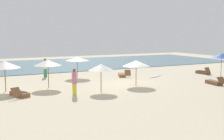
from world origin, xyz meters
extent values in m
plane|color=beige|center=(0.00, 0.00, 0.00)|extent=(60.00, 60.00, 0.00)
cube|color=slate|center=(0.00, 17.00, 0.03)|extent=(48.00, 16.00, 0.06)
cylinder|color=brown|center=(-2.51, 5.27, 0.95)|extent=(0.05, 0.05, 1.90)
cone|color=silver|center=(-2.51, 5.27, 1.78)|extent=(2.26, 2.26, 0.34)
cylinder|color=brown|center=(0.30, -0.71, 0.98)|extent=(0.06, 0.06, 1.96)
cone|color=white|center=(0.30, -0.71, 1.78)|extent=(2.14, 2.14, 0.45)
cylinder|color=brown|center=(-6.17, 1.55, 1.05)|extent=(0.05, 0.05, 2.10)
cone|color=silver|center=(-6.17, 1.55, 1.93)|extent=(2.06, 2.06, 0.44)
cylinder|color=olive|center=(9.27, -1.13, 1.14)|extent=(0.05, 0.05, 2.29)
cone|color=#3359B2|center=(9.27, -1.13, 2.12)|extent=(1.96, 1.96, 0.43)
cylinder|color=brown|center=(-9.27, 1.49, 1.07)|extent=(0.06, 0.06, 2.13)
cone|color=white|center=(-9.27, 1.49, 1.94)|extent=(2.20, 2.20, 0.49)
cylinder|color=brown|center=(-3.17, -1.60, 0.97)|extent=(0.06, 0.06, 1.93)
cone|color=white|center=(-3.17, -1.60, 1.76)|extent=(1.82, 1.82, 0.45)
cube|color=brown|center=(9.97, 1.82, 0.14)|extent=(0.72, 1.54, 0.28)
cube|color=brown|center=(9.91, 1.13, 0.44)|extent=(0.60, 0.43, 0.60)
cube|color=#26262D|center=(9.97, 1.82, 0.30)|extent=(0.59, 1.09, 0.03)
cube|color=brown|center=(-8.61, -0.58, 0.14)|extent=(1.18, 1.61, 0.28)
cube|color=brown|center=(-8.90, -1.22, 0.43)|extent=(0.70, 0.64, 0.56)
cube|color=#26262D|center=(-8.61, -0.58, 0.30)|extent=(0.90, 1.17, 0.03)
cube|color=brown|center=(1.57, 3.97, 0.14)|extent=(1.16, 1.61, 0.28)
cube|color=brown|center=(1.85, 3.33, 0.42)|extent=(0.71, 0.66, 0.55)
cube|color=brown|center=(6.30, -3.09, 0.14)|extent=(0.80, 1.57, 0.28)
cube|color=brown|center=(6.40, -3.78, 0.42)|extent=(0.63, 0.57, 0.52)
cylinder|color=yellow|center=(-5.24, -1.85, 0.39)|extent=(0.35, 0.35, 0.78)
cylinder|color=#D17299|center=(-5.24, -1.85, 1.18)|extent=(0.41, 0.41, 0.81)
sphere|color=brown|center=(-5.24, -1.85, 1.68)|extent=(0.22, 0.22, 0.22)
cylinder|color=#338C59|center=(-5.15, 6.99, 0.39)|extent=(0.44, 0.44, 0.77)
cylinder|color=white|center=(-5.15, 6.99, 1.17)|extent=(0.52, 0.52, 0.81)
sphere|color=brown|center=(-5.15, 6.99, 1.68)|extent=(0.22, 0.22, 0.22)
ellipsoid|color=silver|center=(4.46, 2.47, 0.04)|extent=(2.23, 1.48, 0.07)
camera|label=1|loc=(-11.16, -19.30, 4.07)|focal=44.29mm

